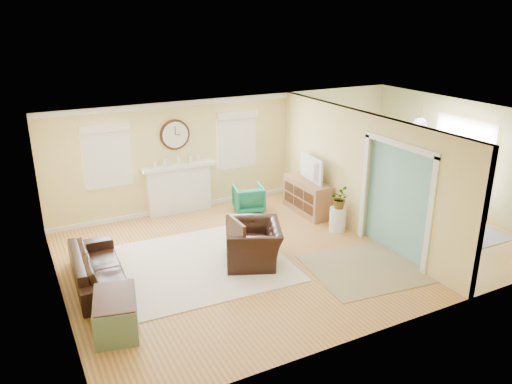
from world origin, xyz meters
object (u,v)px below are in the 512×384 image
sofa (98,268)px  dining_table (422,209)px  credenza (307,197)px  green_chair (249,198)px  eames_chair (253,244)px

sofa → dining_table: bearing=-92.5°
credenza → dining_table: credenza is taller
sofa → dining_table: 6.94m
green_chair → credenza: size_ratio=0.49×
sofa → eames_chair: 2.80m
eames_chair → credenza: size_ratio=0.82×
dining_table → sofa: bearing=95.6°
eames_chair → green_chair: bearing=178.6°
credenza → dining_table: bearing=-41.9°
sofa → eames_chair: size_ratio=1.79×
eames_chair → sofa: bearing=-77.6°
sofa → credenza: size_ratio=1.47×
eames_chair → credenza: 2.77m
green_chair → credenza: 1.38m
green_chair → eames_chair: bearing=78.8°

